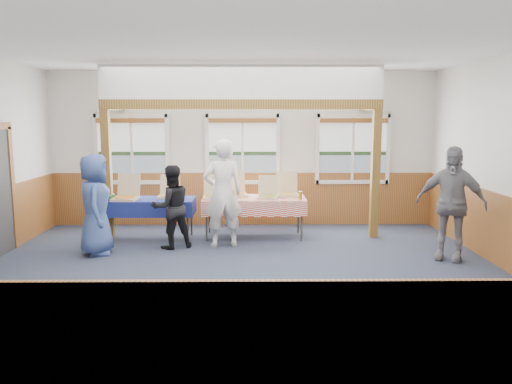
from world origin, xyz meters
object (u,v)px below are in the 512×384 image
table_left (149,202)px  woman_white (223,193)px  person_grey (451,203)px  woman_black (171,207)px  man_blue (95,205)px  table_right (254,200)px

table_left → woman_white: bearing=-15.7°
person_grey → woman_black: bearing=-159.7°
woman_white → man_blue: size_ratio=1.13×
table_left → woman_white: (1.41, -0.57, 0.25)m
woman_white → man_blue: 2.13m
table_right → man_blue: man_blue is taller
table_right → person_grey: person_grey is taller
woman_black → person_grey: size_ratio=0.80×
woman_white → person_grey: 3.75m
man_blue → person_grey: (5.73, -0.37, 0.07)m
table_left → table_right: 1.97m
table_left → person_grey: (5.06, -1.42, 0.22)m
table_right → man_blue: 2.88m
woman_black → person_grey: 4.60m
table_right → table_left: bearing=-170.4°
woman_white → man_blue: (-2.07, -0.48, -0.11)m
woman_white → man_blue: bearing=-1.3°
table_right → woman_white: 0.93m
table_left → woman_black: 0.85m
table_right → woman_black: woman_black is taller
table_right → woman_black: size_ratio=1.38×
man_blue → person_grey: person_grey is taller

